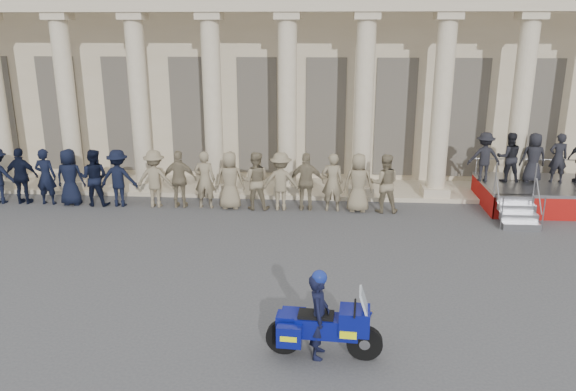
# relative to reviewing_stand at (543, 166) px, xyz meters

# --- Properties ---
(ground) EXTENTS (90.00, 90.00, 0.00)m
(ground) POSITION_rel_reviewing_stand_xyz_m (-9.85, -7.41, -1.39)
(ground) COLOR #424245
(ground) RESTS_ON ground
(building) EXTENTS (40.00, 12.50, 9.00)m
(building) POSITION_rel_reviewing_stand_xyz_m (-9.85, 7.33, 3.14)
(building) COLOR #C6B494
(building) RESTS_ON ground
(officer_rank) EXTENTS (19.90, 0.73, 1.93)m
(officer_rank) POSITION_rel_reviewing_stand_xyz_m (-14.89, -0.99, -0.42)
(officer_rank) COLOR black
(officer_rank) RESTS_ON ground
(reviewing_stand) EXTENTS (5.07, 3.93, 2.48)m
(reviewing_stand) POSITION_rel_reviewing_stand_xyz_m (0.00, 0.00, 0.00)
(reviewing_stand) COLOR gray
(reviewing_stand) RESTS_ON ground
(motorcycle) EXTENTS (2.14, 0.89, 1.38)m
(motorcycle) POSITION_rel_reviewing_stand_xyz_m (-7.09, -9.58, -0.79)
(motorcycle) COLOR black
(motorcycle) RESTS_ON ground
(rider) EXTENTS (0.42, 0.61, 1.71)m
(rider) POSITION_rel_reviewing_stand_xyz_m (-7.21, -9.57, -0.53)
(rider) COLOR black
(rider) RESTS_ON ground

